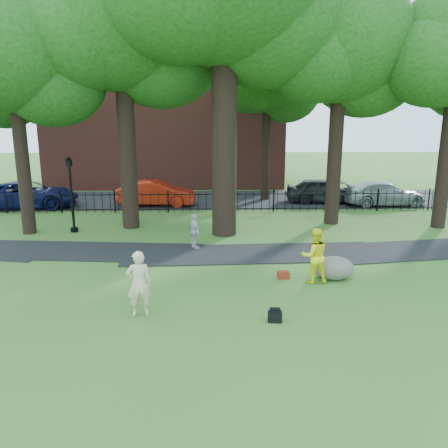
{
  "coord_description": "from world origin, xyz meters",
  "views": [
    {
      "loc": [
        -0.67,
        -12.38,
        5.08
      ],
      "look_at": [
        -0.18,
        2.0,
        1.66
      ],
      "focal_mm": 35.0,
      "sensor_mm": 36.0,
      "label": 1
    }
  ],
  "objects_px": {
    "man": "(314,256)",
    "lamppost": "(72,196)",
    "woman": "(139,284)",
    "boulder": "(334,267)",
    "red_sedan": "(156,193)"
  },
  "relations": [
    {
      "from": "man",
      "to": "lamppost",
      "type": "distance_m",
      "value": 11.9
    },
    {
      "from": "woman",
      "to": "red_sedan",
      "type": "bearing_deg",
      "value": -94.61
    },
    {
      "from": "woman",
      "to": "lamppost",
      "type": "bearing_deg",
      "value": -73.6
    },
    {
      "from": "boulder",
      "to": "man",
      "type": "bearing_deg",
      "value": -153.54
    },
    {
      "from": "woman",
      "to": "boulder",
      "type": "relative_size",
      "value": 1.34
    },
    {
      "from": "woman",
      "to": "red_sedan",
      "type": "relative_size",
      "value": 0.39
    },
    {
      "from": "woman",
      "to": "lamppost",
      "type": "relative_size",
      "value": 0.51
    },
    {
      "from": "woman",
      "to": "boulder",
      "type": "xyz_separation_m",
      "value": [
        5.96,
        2.64,
        -0.51
      ]
    },
    {
      "from": "boulder",
      "to": "red_sedan",
      "type": "distance_m",
      "value": 14.79
    },
    {
      "from": "lamppost",
      "to": "red_sedan",
      "type": "height_order",
      "value": "lamppost"
    },
    {
      "from": "man",
      "to": "red_sedan",
      "type": "height_order",
      "value": "man"
    },
    {
      "from": "lamppost",
      "to": "red_sedan",
      "type": "distance_m",
      "value": 7.13
    },
    {
      "from": "woman",
      "to": "lamppost",
      "type": "height_order",
      "value": "lamppost"
    },
    {
      "from": "man",
      "to": "boulder",
      "type": "distance_m",
      "value": 0.99
    },
    {
      "from": "woman",
      "to": "boulder",
      "type": "bearing_deg",
      "value": -165.7
    }
  ]
}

